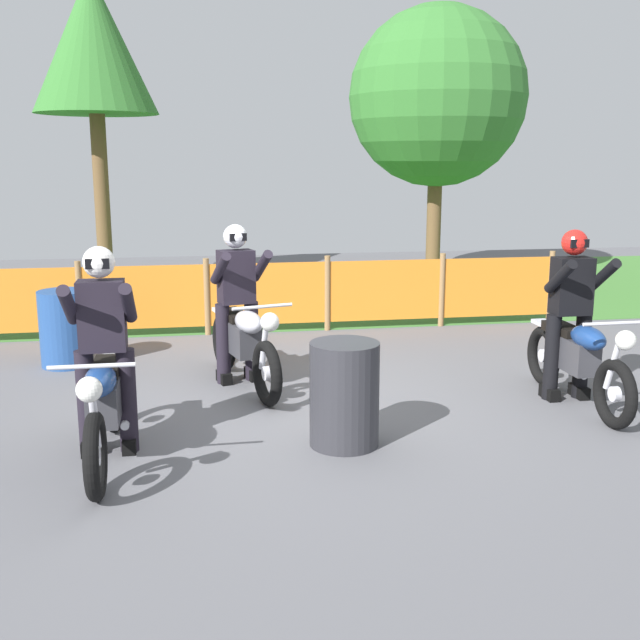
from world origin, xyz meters
name	(u,v)px	position (x,y,z in m)	size (l,w,h in m)	color
ground	(302,404)	(0.00, 0.00, -0.01)	(24.00, 24.00, 0.02)	#5B5B60
grass_verge	(249,290)	(0.00, 6.67, 0.01)	(24.00, 6.96, 0.01)	#427A33
barrier_fence	(268,294)	(0.00, 3.19, 0.54)	(8.38, 0.08, 1.05)	olive
tree_leftmost	(93,46)	(-2.62, 7.66, 4.34)	(2.22, 2.22, 5.63)	brown
tree_near_left	(438,97)	(3.68, 7.28, 3.50)	(3.36, 3.36, 5.19)	brown
motorcycle_lead	(244,343)	(-0.51, 0.67, 0.47)	(0.76, 2.03, 0.98)	black
motorcycle_trailing	(578,359)	(2.63, -0.48, 0.46)	(0.59, 2.01, 0.95)	black
motorcycle_third	(104,406)	(-1.73, -1.20, 0.46)	(0.59, 2.02, 0.96)	black
rider_lead	(237,298)	(-0.56, 0.87, 0.92)	(0.64, 0.65, 1.69)	black
rider_trailing	(571,309)	(2.63, -0.28, 0.92)	(0.54, 0.56, 1.69)	black
rider_third	(103,339)	(-1.73, -0.98, 0.95)	(0.54, 0.67, 1.69)	black
oil_drum	(344,394)	(0.19, -1.14, 0.44)	(0.58, 0.58, 0.88)	#2D2D33
spare_drum	(65,328)	(-2.48, 1.87, 0.44)	(0.58, 0.58, 0.88)	navy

